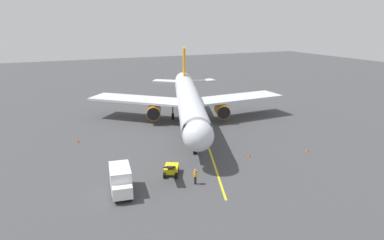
% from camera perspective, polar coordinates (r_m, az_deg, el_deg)
% --- Properties ---
extents(ground_plane, '(220.00, 220.00, 0.00)m').
position_cam_1_polar(ground_plane, '(57.81, 0.89, -0.46)').
color(ground_plane, '#424244').
extents(apron_lead_in_line, '(13.95, 37.65, 0.01)m').
position_cam_1_polar(apron_lead_in_line, '(51.95, 2.09, -2.40)').
color(apron_lead_in_line, yellow).
rests_on(apron_lead_in_line, ground).
extents(airplane, '(32.69, 38.96, 11.50)m').
position_cam_1_polar(airplane, '(56.39, -0.59, 3.32)').
color(airplane, silver).
rests_on(airplane, ground).
extents(ground_crew_marshaller, '(0.47, 0.42, 1.71)m').
position_cam_1_polar(ground_crew_marshaller, '(36.28, 0.55, -9.41)').
color(ground_crew_marshaller, '#23232D').
rests_on(ground_crew_marshaller, ground).
extents(box_truck_near_nose, '(2.59, 4.83, 2.62)m').
position_cam_1_polar(box_truck_near_nose, '(35.04, -11.85, -9.85)').
color(box_truck_near_nose, white).
rests_on(box_truck_near_nose, ground).
extents(belt_loader_portside, '(3.16, 4.62, 2.32)m').
position_cam_1_polar(belt_loader_portside, '(38.48, -3.51, -8.16)').
color(belt_loader_portside, yellow).
rests_on(belt_loader_portside, ground).
extents(safety_cone_nose_left, '(0.32, 0.32, 0.55)m').
position_cam_1_polar(safety_cone_nose_left, '(47.61, 18.71, -4.71)').
color(safety_cone_nose_left, '#F2590F').
rests_on(safety_cone_nose_left, ground).
extents(safety_cone_nose_right, '(0.32, 0.32, 0.55)m').
position_cam_1_polar(safety_cone_nose_right, '(51.00, -18.56, -3.31)').
color(safety_cone_nose_right, '#F2590F').
rests_on(safety_cone_nose_right, ground).
extents(safety_cone_wing_port, '(0.32, 0.32, 0.55)m').
position_cam_1_polar(safety_cone_wing_port, '(44.08, 9.52, -5.73)').
color(safety_cone_wing_port, '#F2590F').
rests_on(safety_cone_wing_port, ground).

